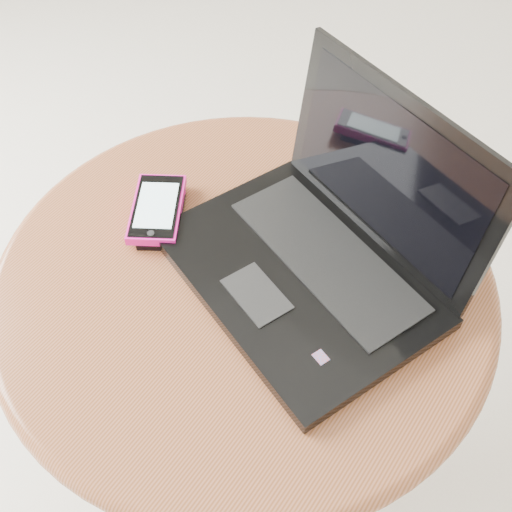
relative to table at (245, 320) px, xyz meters
The scene contains 4 objects.
table is the anchor object (origin of this frame).
laptop 0.19m from the table, 39.26° to the left, with size 0.42×0.38×0.23m.
phone_black 0.19m from the table, behind, with size 0.11×0.12×0.01m.
phone_pink 0.21m from the table, behind, with size 0.13×0.14×0.02m.
Camera 1 is at (0.23, -0.38, 1.20)m, focal length 44.43 mm.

